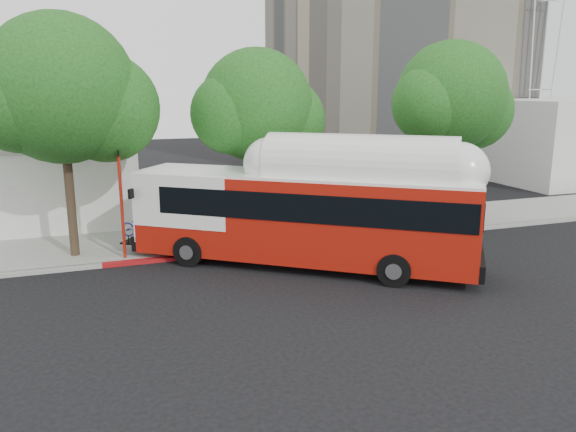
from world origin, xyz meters
The scene contains 9 objects.
ground centered at (0.00, 0.00, 0.00)m, with size 120.00×120.00×0.00m, color black.
sidewalk centered at (0.00, 6.50, 0.07)m, with size 60.00×5.00×0.15m, color gray.
curb_strip centered at (0.00, 3.90, 0.07)m, with size 60.00×0.30×0.15m, color gray.
red_curb_segment centered at (-3.00, 3.90, 0.08)m, with size 10.00×0.32×0.16m, color maroon.
street_tree_left centered at (-8.53, 5.56, 6.60)m, with size 6.67×5.80×9.74m.
street_tree_mid centered at (-0.59, 6.06, 5.91)m, with size 5.75×5.00×8.62m.
street_tree_right centered at (9.44, 5.86, 6.26)m, with size 6.21×5.40×9.18m.
transit_bus centered at (-0.43, 1.42, 1.96)m, with size 12.88×10.36×4.20m.
signal_pole centered at (-7.09, 4.42, 2.32)m, with size 0.13×0.43×4.53m.
Camera 1 is at (-8.09, -18.33, 6.90)m, focal length 35.00 mm.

